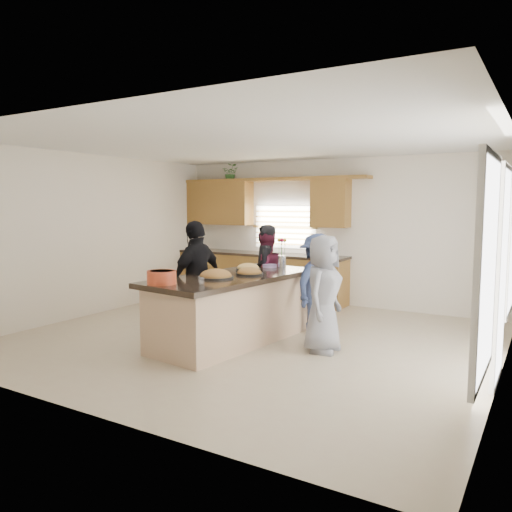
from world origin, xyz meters
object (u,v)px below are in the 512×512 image
Objects in this scene: woman_left_back at (264,274)px; woman_left_front at (197,280)px; island at (233,310)px; woman_left_mid at (264,276)px; woman_right_back at (317,284)px; salad_bowl at (162,277)px; woman_right_front at (323,294)px.

woman_left_back is 0.94× the size of woman_left_front.
island is 1.31m from woman_left_mid.
woman_right_back reaches higher than island.
salad_bowl is 2.35m from woman_left_back.
woman_left_front is at bearing 102.80° from salad_bowl.
woman_left_mid is (0.13, 2.36, -0.28)m from salad_bowl.
island is at bearing 73.30° from salad_bowl.
woman_left_front reaches higher than island.
woman_left_mid is (-0.01, 0.03, -0.04)m from woman_left_back.
woman_right_front reaches higher than island.
woman_left_mid is (-0.21, 1.25, 0.31)m from island.
woman_left_front is at bearing -164.63° from island.
woman_right_front is (1.61, 1.31, -0.27)m from salad_bowl.
salad_bowl is 0.24× the size of woman_left_mid.
woman_left_mid is 0.99× the size of woman_right_front.
woman_right_back is (1.03, -0.21, -0.05)m from woman_left_back.
woman_left_back is at bearing 53.10° from woman_right_front.
woman_left_mid is at bearing 169.75° from woman_left_front.
woman_right_front is (1.28, 0.21, 0.32)m from island.
island is 1.76× the size of woman_left_back.
woman_right_back is at bearing 26.24° from woman_right_front.
woman_left_back is 1.05m from woman_right_back.
woman_right_back is 0.98× the size of woman_right_front.
salad_bowl is 2.09m from woman_right_front.
woman_right_back is at bearing 50.87° from woman_left_back.
island is 1.83× the size of woman_right_front.
woman_left_back is at bearing 52.62° from woman_left_mid.
woman_right_back is at bearing 106.58° from woman_left_mid.
woman_right_front is at bearing -147.47° from woman_right_back.
woman_right_back is (1.04, -0.23, -0.01)m from woman_left_mid.
woman_left_front reaches higher than woman_right_front.
salad_bowl is (-0.33, -1.11, 0.59)m from island.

